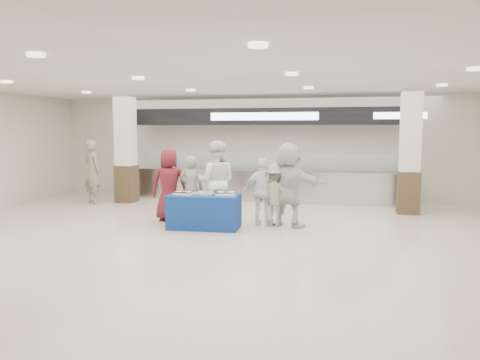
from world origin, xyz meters
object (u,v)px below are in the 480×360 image
(display_table, at_px, (204,211))
(soldier_bg, at_px, (93,172))
(cupcake_tray, at_px, (205,193))
(civilian_white, at_px, (289,185))
(sheet_cake_left, at_px, (184,193))
(chef_tall, at_px, (216,182))
(soldier_b, at_px, (276,195))
(soldier_a, at_px, (191,189))
(civilian_maroon, at_px, (169,185))
(chef_short, at_px, (263,192))
(sheet_cake_right, at_px, (226,193))

(display_table, distance_m, soldier_bg, 4.95)
(cupcake_tray, height_order, civilian_white, civilian_white)
(sheet_cake_left, bearing_deg, civilian_white, 17.94)
(chef_tall, distance_m, soldier_bg, 4.62)
(soldier_b, bearing_deg, sheet_cake_left, 36.53)
(display_table, bearing_deg, soldier_bg, 145.13)
(civilian_white, bearing_deg, cupcake_tray, 40.83)
(cupcake_tray, bearing_deg, display_table, -150.81)
(soldier_a, height_order, chef_tall, chef_tall)
(soldier_a, bearing_deg, display_table, 121.32)
(civilian_maroon, distance_m, soldier_bg, 3.66)
(chef_short, relative_size, soldier_b, 1.09)
(display_table, relative_size, sheet_cake_right, 3.25)
(soldier_a, distance_m, chef_short, 1.73)
(display_table, distance_m, civilian_white, 1.98)
(chef_short, distance_m, soldier_bg, 5.75)
(chef_tall, height_order, soldier_bg, chef_tall)
(soldier_a, xyz_separation_m, soldier_bg, (-3.71, 1.85, 0.16))
(soldier_a, height_order, soldier_bg, soldier_bg)
(sheet_cake_left, height_order, sheet_cake_right, sheet_cake_right)
(cupcake_tray, distance_m, chef_tall, 0.79)
(cupcake_tray, distance_m, soldier_b, 1.61)
(chef_tall, xyz_separation_m, chef_short, (1.15, -0.13, -0.18))
(sheet_cake_left, bearing_deg, soldier_a, 96.99)
(soldier_a, height_order, soldier_b, soldier_a)
(soldier_b, relative_size, soldier_bg, 0.75)
(chef_tall, bearing_deg, soldier_a, 2.37)
(soldier_a, bearing_deg, civilian_maroon, -8.54)
(civilian_maroon, distance_m, civilian_white, 2.87)
(sheet_cake_left, relative_size, cupcake_tray, 0.95)
(cupcake_tray, distance_m, civilian_maroon, 1.27)
(soldier_a, distance_m, soldier_bg, 4.15)
(display_table, xyz_separation_m, soldier_bg, (-4.24, 2.49, 0.57))
(display_table, height_order, soldier_b, soldier_b)
(civilian_white, bearing_deg, soldier_bg, 4.15)
(soldier_bg, bearing_deg, sheet_cake_left, 177.03)
(soldier_a, relative_size, soldier_b, 1.11)
(soldier_bg, bearing_deg, soldier_b, -166.74)
(soldier_bg, bearing_deg, sheet_cake_right, -176.08)
(civilian_white, distance_m, soldier_bg, 6.31)
(chef_tall, bearing_deg, civilian_white, 165.14)
(sheet_cake_left, height_order, soldier_a, soldier_a)
(chef_short, bearing_deg, chef_tall, -8.28)
(soldier_b, bearing_deg, cupcake_tray, 39.26)
(civilian_maroon, bearing_deg, chef_short, 170.69)
(soldier_b, bearing_deg, civilian_maroon, 16.05)
(soldier_a, bearing_deg, civilian_white, 171.46)
(cupcake_tray, height_order, chef_short, chef_short)
(chef_tall, bearing_deg, soldier_bg, -32.34)
(chef_tall, bearing_deg, sheet_cake_left, 49.79)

